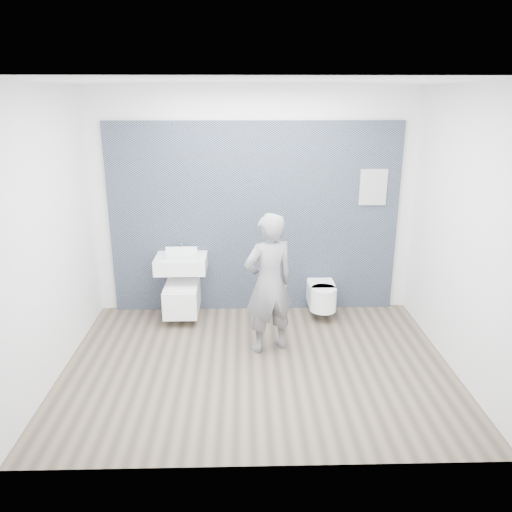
{
  "coord_description": "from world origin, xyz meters",
  "views": [
    {
      "loc": [
        -0.13,
        -4.61,
        2.69
      ],
      "look_at": [
        0.0,
        0.6,
        1.0
      ],
      "focal_mm": 35.0,
      "sensor_mm": 36.0,
      "label": 1
    }
  ],
  "objects_px": {
    "washbasin": "(181,263)",
    "toilet_square": "(182,296)",
    "visitor": "(269,284)",
    "toilet_rounded": "(322,296)"
  },
  "relations": [
    {
      "from": "washbasin",
      "to": "toilet_rounded",
      "type": "relative_size",
      "value": 1.12
    },
    {
      "from": "visitor",
      "to": "toilet_square",
      "type": "bearing_deg",
      "value": -60.85
    },
    {
      "from": "toilet_square",
      "to": "toilet_rounded",
      "type": "relative_size",
      "value": 1.43
    },
    {
      "from": "washbasin",
      "to": "visitor",
      "type": "distance_m",
      "value": 1.35
    },
    {
      "from": "washbasin",
      "to": "visitor",
      "type": "bearing_deg",
      "value": -40.11
    },
    {
      "from": "washbasin",
      "to": "toilet_square",
      "type": "height_order",
      "value": "washbasin"
    },
    {
      "from": "washbasin",
      "to": "toilet_rounded",
      "type": "xyz_separation_m",
      "value": [
        1.75,
        -0.05,
        -0.43
      ]
    },
    {
      "from": "washbasin",
      "to": "toilet_square",
      "type": "relative_size",
      "value": 0.78
    },
    {
      "from": "washbasin",
      "to": "toilet_square",
      "type": "xyz_separation_m",
      "value": [
        0.0,
        -0.06,
        -0.41
      ]
    },
    {
      "from": "toilet_square",
      "to": "visitor",
      "type": "relative_size",
      "value": 0.51
    }
  ]
}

